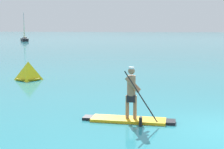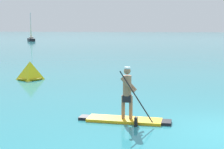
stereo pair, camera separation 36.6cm
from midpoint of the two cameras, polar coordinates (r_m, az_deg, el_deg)
The scene contains 3 objects.
paddleboarder_mid_center at distance 10.43m, azimuth 2.09°, elevation -5.84°, with size 2.89×0.91×1.76m.
race_marker_buoy at distance 19.32m, azimuth -14.55°, elevation 0.45°, with size 1.44×1.44×1.03m.
sailboat_left_horizon at distance 75.83m, azimuth -14.81°, elevation 6.14°, with size 3.44×4.33×6.14m.
Camera 1 is at (-1.62, -9.64, 2.88)m, focal length 53.75 mm.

